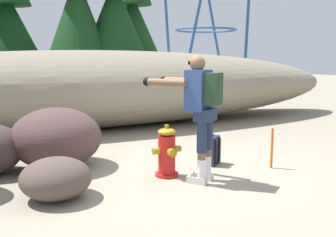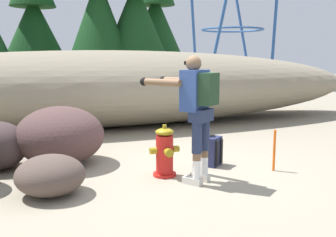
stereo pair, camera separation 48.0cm
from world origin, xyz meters
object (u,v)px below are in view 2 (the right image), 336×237
utility_worker (195,103)px  survey_stake (274,150)px  boulder_outlier (50,175)px  spare_backpack (212,151)px  fire_hydrant (165,153)px  boulder_mid (60,136)px

utility_worker → survey_stake: 1.49m
boulder_outlier → survey_stake: (3.08, -0.12, 0.06)m
utility_worker → spare_backpack: utility_worker is taller
spare_backpack → utility_worker: bearing=100.2°
fire_hydrant → utility_worker: 0.86m
fire_hydrant → boulder_outlier: bearing=-172.0°
boulder_mid → survey_stake: bearing=-26.8°
fire_hydrant → utility_worker: size_ratio=0.44×
boulder_mid → boulder_outlier: boulder_mid is taller
spare_backpack → survey_stake: bearing=-166.2°
utility_worker → fire_hydrant: bearing=0.3°
fire_hydrant → boulder_mid: (-1.29, 1.11, 0.12)m
utility_worker → boulder_mid: bearing=11.0°
fire_hydrant → spare_backpack: bearing=15.9°
spare_backpack → survey_stake: survey_stake is taller
fire_hydrant → boulder_mid: boulder_mid is taller
fire_hydrant → survey_stake: 1.59m
boulder_outlier → utility_worker: bearing=-5.5°
utility_worker → boulder_outlier: size_ratio=2.00×
boulder_mid → survey_stake: size_ratio=2.24×
fire_hydrant → spare_backpack: fire_hydrant is taller
fire_hydrant → survey_stake: bearing=-11.9°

